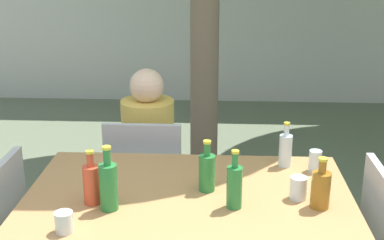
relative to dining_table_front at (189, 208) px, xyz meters
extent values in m
cylinder|color=#7A6651|center=(0.02, 1.81, 0.35)|extent=(0.22, 0.22, 2.06)
cube|color=#B27F4C|center=(0.00, 0.00, 0.06)|extent=(1.48, 0.92, 0.04)
cylinder|color=#B27F4C|center=(-0.68, 0.40, -0.32)|extent=(0.06, 0.06, 0.72)
cylinder|color=#B27F4C|center=(0.68, 0.40, -0.32)|extent=(0.06, 0.06, 0.72)
cube|color=#B2B2B7|center=(-0.86, 0.00, -0.02)|extent=(0.04, 0.44, 0.45)
cube|color=#B2B2B7|center=(0.86, 0.00, -0.02)|extent=(0.04, 0.44, 0.45)
cube|color=#B2B2B7|center=(-0.30, 0.78, -0.26)|extent=(0.44, 0.44, 0.04)
cube|color=#B2B2B7|center=(-0.30, 0.58, -0.02)|extent=(0.44, 0.04, 0.45)
cylinder|color=#B2B2B7|center=(-0.11, 0.97, -0.48)|extent=(0.04, 0.04, 0.40)
cylinder|color=#B2B2B7|center=(-0.49, 0.97, -0.48)|extent=(0.04, 0.04, 0.40)
cylinder|color=#B2B2B7|center=(-0.11, 0.59, -0.48)|extent=(0.04, 0.04, 0.40)
cylinder|color=#B2B2B7|center=(-0.49, 0.59, -0.48)|extent=(0.04, 0.04, 0.40)
cube|color=#383842|center=(-0.30, 1.04, -0.46)|extent=(0.29, 0.40, 0.43)
cylinder|color=gold|center=(-0.30, 0.84, 0.01)|extent=(0.32, 0.32, 0.51)
sphere|color=beige|center=(-0.30, 0.84, 0.36)|extent=(0.20, 0.20, 0.20)
cylinder|color=#287A38|center=(0.20, -0.13, 0.17)|extent=(0.07, 0.07, 0.19)
cylinder|color=#287A38|center=(0.20, -0.13, 0.30)|extent=(0.03, 0.03, 0.07)
cylinder|color=gold|center=(0.20, -0.13, 0.34)|extent=(0.03, 0.03, 0.01)
cylinder|color=silver|center=(0.47, 0.33, 0.16)|extent=(0.07, 0.07, 0.16)
cylinder|color=silver|center=(0.47, 0.33, 0.27)|extent=(0.03, 0.03, 0.06)
cylinder|color=gold|center=(0.47, 0.33, 0.31)|extent=(0.03, 0.03, 0.01)
cylinder|color=#287A38|center=(-0.33, -0.17, 0.18)|extent=(0.08, 0.08, 0.20)
cylinder|color=#287A38|center=(-0.33, -0.17, 0.32)|extent=(0.03, 0.03, 0.07)
cylinder|color=gold|center=(-0.33, -0.17, 0.36)|extent=(0.04, 0.04, 0.01)
cylinder|color=#DB4C2D|center=(-0.41, -0.12, 0.17)|extent=(0.07, 0.07, 0.17)
cylinder|color=#DB4C2D|center=(-0.41, -0.12, 0.28)|extent=(0.03, 0.03, 0.06)
cylinder|color=gold|center=(-0.41, -0.12, 0.32)|extent=(0.04, 0.04, 0.01)
cylinder|color=#9E661E|center=(0.57, -0.11, 0.16)|extent=(0.08, 0.08, 0.16)
cylinder|color=#9E661E|center=(0.57, -0.11, 0.27)|extent=(0.03, 0.03, 0.06)
cylinder|color=gold|center=(0.57, -0.11, 0.30)|extent=(0.04, 0.04, 0.01)
cylinder|color=#287A38|center=(0.08, 0.03, 0.17)|extent=(0.08, 0.08, 0.17)
cylinder|color=#287A38|center=(0.08, 0.03, 0.28)|extent=(0.03, 0.03, 0.06)
cylinder|color=gold|center=(0.08, 0.03, 0.32)|extent=(0.04, 0.04, 0.01)
cylinder|color=silver|center=(0.61, 0.28, 0.13)|extent=(0.06, 0.06, 0.11)
cylinder|color=white|center=(0.49, -0.03, 0.13)|extent=(0.08, 0.08, 0.10)
cylinder|color=silver|center=(-0.47, -0.37, 0.12)|extent=(0.07, 0.07, 0.09)
camera|label=1|loc=(0.13, -2.20, 1.17)|focal=50.00mm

